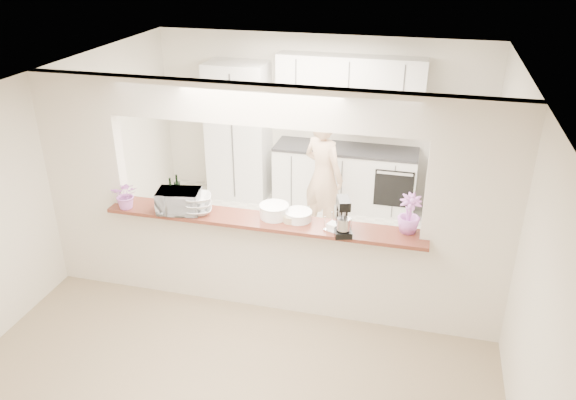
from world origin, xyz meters
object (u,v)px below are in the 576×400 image
(refrigerator, at_px, (458,165))
(person, at_px, (323,177))
(stand_mixer, at_px, (343,217))
(toaster_oven, at_px, (179,201))

(refrigerator, relative_size, person, 0.99)
(refrigerator, bearing_deg, person, -152.88)
(refrigerator, xyz_separation_m, stand_mixer, (-1.20, -2.79, 0.41))
(toaster_oven, relative_size, person, 0.26)
(refrigerator, distance_m, toaster_oven, 4.06)
(toaster_oven, distance_m, person, 2.24)
(person, bearing_deg, stand_mixer, 136.68)
(refrigerator, distance_m, person, 1.97)
(stand_mixer, bearing_deg, refrigerator, 66.64)
(refrigerator, bearing_deg, toaster_oven, -137.11)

